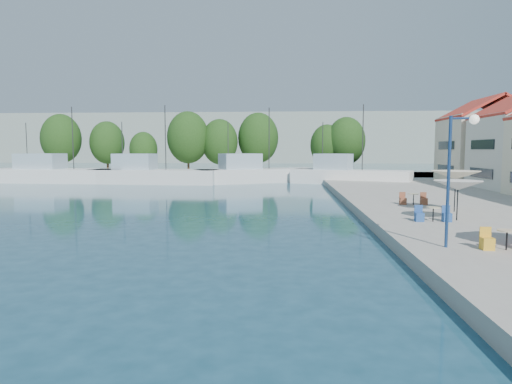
# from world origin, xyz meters

# --- Properties ---
(quay_far) EXTENTS (90.00, 16.00, 0.60)m
(quay_far) POSITION_xyz_m (-8.00, 67.00, 0.30)
(quay_far) COLOR gray
(quay_far) RESTS_ON ground
(hill_west) EXTENTS (180.00, 40.00, 16.00)m
(hill_west) POSITION_xyz_m (-30.00, 160.00, 8.00)
(hill_west) COLOR gray
(hill_west) RESTS_ON ground
(hill_east) EXTENTS (140.00, 40.00, 12.00)m
(hill_east) POSITION_xyz_m (40.00, 180.00, 6.00)
(hill_east) COLOR gray
(hill_east) RESTS_ON ground
(building_06) EXTENTS (9.00, 8.80, 10.20)m
(building_06) POSITION_xyz_m (24.00, 51.00, 5.50)
(building_06) COLOR beige
(building_06) RESTS_ON quay_right
(trawler_01) EXTENTS (18.59, 5.74, 10.20)m
(trawler_01) POSITION_xyz_m (-28.54, 54.76, 1.07)
(trawler_01) COLOR silver
(trawler_01) RESTS_ON ground
(trawler_02) EXTENTS (16.56, 5.39, 10.20)m
(trawler_02) POSITION_xyz_m (-15.80, 53.69, 1.07)
(trawler_02) COLOR silver
(trawler_02) RESTS_ON ground
(trawler_03) EXTENTS (16.54, 11.24, 10.20)m
(trawler_03) POSITION_xyz_m (-2.77, 56.62, 1.07)
(trawler_03) COLOR silver
(trawler_03) RESTS_ON ground
(trawler_04) EXTENTS (14.94, 9.15, 10.20)m
(trawler_04) POSITION_xyz_m (8.98, 54.60, 1.07)
(trawler_04) COLOR white
(trawler_04) RESTS_ON ground
(tree_01) EXTENTS (6.43, 6.43, 9.52)m
(tree_01) POSITION_xyz_m (-35.59, 69.99, 6.09)
(tree_01) COLOR #3F2B19
(tree_01) RESTS_ON quay_far
(tree_02) EXTENTS (5.68, 5.68, 8.41)m
(tree_02) POSITION_xyz_m (-28.53, 71.63, 5.45)
(tree_02) COLOR #3F2B19
(tree_02) RESTS_ON quay_far
(tree_03) EXTENTS (4.41, 4.41, 6.53)m
(tree_03) POSITION_xyz_m (-21.37, 68.49, 4.36)
(tree_03) COLOR #3F2B19
(tree_03) RESTS_ON quay_far
(tree_04) EXTENTS (6.56, 6.56, 9.71)m
(tree_04) POSITION_xyz_m (-14.14, 68.46, 6.21)
(tree_04) COLOR #3F2B19
(tree_04) RESTS_ON quay_far
(tree_05) EXTENTS (5.77, 5.77, 8.54)m
(tree_05) POSITION_xyz_m (-9.25, 69.33, 5.53)
(tree_05) COLOR #3F2B19
(tree_05) RESTS_ON quay_far
(tree_06) EXTENTS (6.52, 6.52, 9.64)m
(tree_06) POSITION_xyz_m (-3.23, 70.90, 6.17)
(tree_06) COLOR #3F2B19
(tree_06) RESTS_ON quay_far
(tree_07) EXTENTS (5.14, 5.14, 7.61)m
(tree_07) POSITION_xyz_m (7.60, 68.75, 4.99)
(tree_07) COLOR #3F2B19
(tree_07) RESTS_ON quay_far
(tree_08) EXTENTS (5.86, 5.86, 8.68)m
(tree_08) POSITION_xyz_m (10.45, 68.05, 5.61)
(tree_08) COLOR #3F2B19
(tree_08) RESTS_ON quay_far
(umbrella_white) EXTENTS (2.59, 2.59, 2.11)m
(umbrella_white) POSITION_xyz_m (10.46, 21.68, 2.46)
(umbrella_white) COLOR black
(umbrella_white) RESTS_ON quay_right
(umbrella_cream) EXTENTS (2.97, 2.97, 2.47)m
(umbrella_cream) POSITION_xyz_m (11.55, 25.12, 2.82)
(umbrella_cream) COLOR black
(umbrella_cream) RESTS_ON quay_right
(cafe_table_01) EXTENTS (1.82, 0.70, 0.76)m
(cafe_table_01) POSITION_xyz_m (9.67, 14.47, 0.89)
(cafe_table_01) COLOR black
(cafe_table_01) RESTS_ON quay_right
(cafe_table_02) EXTENTS (1.82, 0.70, 0.76)m
(cafe_table_02) POSITION_xyz_m (9.07, 21.16, 0.89)
(cafe_table_02) COLOR black
(cafe_table_02) RESTS_ON quay_right
(cafe_table_03) EXTENTS (1.82, 0.70, 0.76)m
(cafe_table_03) POSITION_xyz_m (10.05, 28.55, 0.89)
(cafe_table_03) COLOR black
(cafe_table_03) RESTS_ON quay_right
(street_lamp) EXTENTS (1.02, 0.43, 5.03)m
(street_lamp) POSITION_xyz_m (7.89, 14.73, 4.09)
(street_lamp) COLOR navy
(street_lamp) RESTS_ON quay_right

